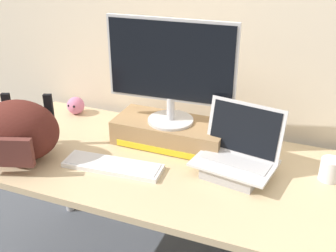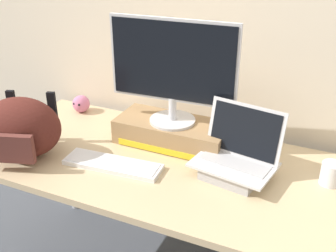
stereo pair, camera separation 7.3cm
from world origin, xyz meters
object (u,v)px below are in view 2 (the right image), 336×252
at_px(coffee_mug, 332,174).
at_px(open_laptop, 235,163).
at_px(plush_toy, 81,104).
at_px(desktop_monitor, 173,69).
at_px(toner_box_yellow, 172,132).
at_px(external_keyboard, 113,164).
at_px(messenger_backpack, 21,128).

bearing_deg(coffee_mug, open_laptop, -165.46).
distance_m(open_laptop, plush_toy, 0.98).
bearing_deg(desktop_monitor, toner_box_yellow, 91.28).
height_order(open_laptop, external_keyboard, open_laptop).
bearing_deg(external_keyboard, toner_box_yellow, 58.78).
height_order(messenger_backpack, plush_toy, messenger_backpack).
relative_size(open_laptop, messenger_backpack, 0.88).
bearing_deg(toner_box_yellow, desktop_monitor, -85.24).
height_order(messenger_backpack, coffee_mug, messenger_backpack).
distance_m(desktop_monitor, plush_toy, 0.69).
bearing_deg(open_laptop, external_keyboard, -153.36).
relative_size(desktop_monitor, external_keyboard, 1.33).
height_order(open_laptop, plush_toy, open_laptop).
height_order(toner_box_yellow, messenger_backpack, messenger_backpack).
bearing_deg(messenger_backpack, toner_box_yellow, 15.64).
height_order(external_keyboard, messenger_backpack, messenger_backpack).
height_order(desktop_monitor, open_laptop, desktop_monitor).
bearing_deg(plush_toy, external_keyboard, -42.74).
xyz_separation_m(external_keyboard, messenger_backpack, (-0.40, -0.08, 0.12)).
xyz_separation_m(external_keyboard, coffee_mug, (0.86, 0.25, 0.04)).
xyz_separation_m(toner_box_yellow, desktop_monitor, (0.00, -0.00, 0.31)).
xyz_separation_m(desktop_monitor, messenger_backpack, (-0.55, -0.37, -0.23)).
height_order(desktop_monitor, coffee_mug, desktop_monitor).
bearing_deg(coffee_mug, messenger_backpack, -165.39).
distance_m(toner_box_yellow, plush_toy, 0.61).
xyz_separation_m(toner_box_yellow, plush_toy, (-0.60, 0.12, -0.01)).
xyz_separation_m(desktop_monitor, external_keyboard, (-0.15, -0.29, -0.36)).
xyz_separation_m(open_laptop, coffee_mug, (0.37, 0.10, -0.01)).
bearing_deg(desktop_monitor, coffee_mug, -7.09).
height_order(toner_box_yellow, external_keyboard, toner_box_yellow).
relative_size(desktop_monitor, coffee_mug, 4.64).
bearing_deg(desktop_monitor, plush_toy, 164.94).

